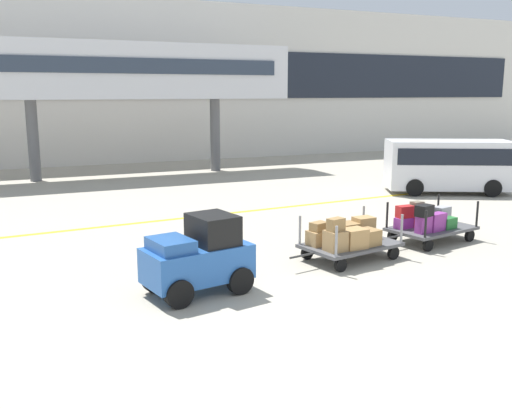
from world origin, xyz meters
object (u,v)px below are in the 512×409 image
baggage_cart_middle (428,222)px  shuttle_van (448,162)px  baggage_cart_lead (348,238)px  baggage_tug (199,257)px

baggage_cart_middle → shuttle_van: size_ratio=0.60×
baggage_cart_lead → baggage_cart_middle: bearing=11.3°
baggage_tug → shuttle_van: size_ratio=0.44×
baggage_cart_middle → shuttle_van: shuttle_van is taller
baggage_cart_middle → shuttle_van: 8.30m
baggage_tug → shuttle_van: (12.80, 7.17, 0.48)m
baggage_tug → baggage_cart_middle: 7.06m
baggage_cart_lead → shuttle_van: bearing=36.1°
baggage_tug → shuttle_van: bearing=29.3°
baggage_tug → baggage_cart_lead: size_ratio=0.74×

